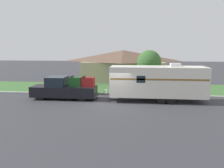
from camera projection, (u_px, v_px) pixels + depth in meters
ground_plane at (114, 106)px, 17.13m from camera, size 120.00×120.00×0.00m
curb_strip at (118, 95)px, 20.80m from camera, size 80.00×0.30×0.14m
lawn_strip at (120, 88)px, 24.39m from camera, size 80.00×7.00×0.03m
house_across_street at (123, 65)px, 30.36m from camera, size 11.67×6.92×4.19m
pickup_truck at (65, 89)px, 19.30m from camera, size 5.78×1.90×2.06m
travel_trailer at (157, 81)px, 18.37m from camera, size 8.97×2.40×3.22m
mailbox at (73, 82)px, 22.11m from camera, size 0.48×0.20×1.39m
tree_in_yard at (149, 62)px, 22.17m from camera, size 2.44×2.44×4.27m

